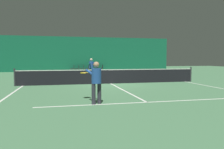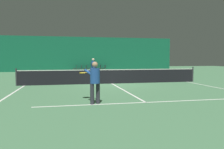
% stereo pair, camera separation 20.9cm
% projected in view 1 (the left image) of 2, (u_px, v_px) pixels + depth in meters
% --- Properties ---
extents(ground_plane, '(60.00, 60.00, 0.00)m').
position_uv_depth(ground_plane, '(111.00, 84.00, 14.53)').
color(ground_plane, '#4C7F56').
extents(backdrop_curtain, '(23.00, 0.12, 4.50)m').
position_uv_depth(backdrop_curtain, '(86.00, 54.00, 28.84)').
color(backdrop_curtain, '#146042').
rests_on(backdrop_curtain, ground).
extents(court_line_baseline_far, '(11.00, 0.10, 0.00)m').
position_uv_depth(court_line_baseline_far, '(89.00, 73.00, 26.10)').
color(court_line_baseline_far, white).
rests_on(court_line_baseline_far, ground).
extents(court_line_service_far, '(8.25, 0.10, 0.00)m').
position_uv_depth(court_line_service_far, '(96.00, 76.00, 20.75)').
color(court_line_service_far, white).
rests_on(court_line_service_far, ground).
extents(court_line_service_near, '(8.25, 0.10, 0.00)m').
position_uv_depth(court_line_service_near, '(147.00, 102.00, 8.30)').
color(court_line_service_near, white).
rests_on(court_line_service_near, ground).
extents(court_line_sideline_left, '(0.10, 23.80, 0.00)m').
position_uv_depth(court_line_sideline_left, '(23.00, 86.00, 13.31)').
color(court_line_sideline_left, white).
rests_on(court_line_sideline_left, ground).
extents(court_line_sideline_right, '(0.10, 23.80, 0.00)m').
position_uv_depth(court_line_sideline_right, '(185.00, 82.00, 15.74)').
color(court_line_sideline_right, white).
rests_on(court_line_sideline_right, ground).
extents(court_line_centre, '(0.10, 12.80, 0.00)m').
position_uv_depth(court_line_centre, '(111.00, 84.00, 14.53)').
color(court_line_centre, white).
rests_on(court_line_centre, ground).
extents(tennis_net, '(12.00, 0.10, 1.07)m').
position_uv_depth(tennis_net, '(111.00, 76.00, 14.49)').
color(tennis_net, black).
rests_on(tennis_net, ground).
extents(player_near, '(0.79, 1.33, 1.55)m').
position_uv_depth(player_near, '(96.00, 79.00, 7.98)').
color(player_near, '#2D2D38').
rests_on(player_near, ground).
extents(player_far, '(0.45, 1.38, 1.69)m').
position_uv_depth(player_far, '(91.00, 66.00, 18.81)').
color(player_far, black).
rests_on(player_far, ground).
extents(courtside_chair_0, '(0.44, 0.44, 0.84)m').
position_uv_depth(courtside_chair_0, '(73.00, 68.00, 28.04)').
color(courtside_chair_0, brown).
rests_on(courtside_chair_0, ground).
extents(courtside_chair_1, '(0.44, 0.44, 0.84)m').
position_uv_depth(courtside_chair_1, '(78.00, 68.00, 28.17)').
color(courtside_chair_1, brown).
rests_on(courtside_chair_1, ground).
extents(courtside_chair_2, '(0.44, 0.44, 0.84)m').
position_uv_depth(courtside_chair_2, '(83.00, 68.00, 28.31)').
color(courtside_chair_2, brown).
rests_on(courtside_chair_2, ground).
extents(courtside_chair_3, '(0.44, 0.44, 0.84)m').
position_uv_depth(courtside_chair_3, '(87.00, 68.00, 28.45)').
color(courtside_chair_3, brown).
rests_on(courtside_chair_3, ground).
extents(courtside_chair_4, '(0.44, 0.44, 0.84)m').
position_uv_depth(courtside_chair_4, '(92.00, 68.00, 28.58)').
color(courtside_chair_4, brown).
rests_on(courtside_chair_4, ground).
extents(courtside_chair_5, '(0.44, 0.44, 0.84)m').
position_uv_depth(courtside_chair_5, '(97.00, 68.00, 28.72)').
color(courtside_chair_5, brown).
rests_on(courtside_chair_5, ground).
extents(courtside_chair_6, '(0.44, 0.44, 0.84)m').
position_uv_depth(courtside_chair_6, '(102.00, 68.00, 28.86)').
color(courtside_chair_6, brown).
rests_on(courtside_chair_6, ground).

